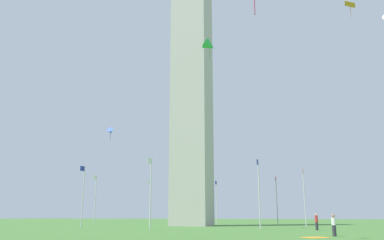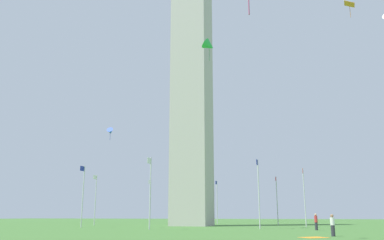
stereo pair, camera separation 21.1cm
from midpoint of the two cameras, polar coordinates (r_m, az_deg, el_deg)
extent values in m
plane|color=#3D6B2D|center=(62.01, -0.10, -14.77)|extent=(260.00, 260.00, 0.00)
cube|color=#B7B2A8|center=(65.40, -0.09, 5.21)|extent=(5.59, 5.59, 44.69)
cylinder|color=silver|center=(46.55, -6.01, -10.20)|extent=(0.14, 0.14, 8.06)
cube|color=white|center=(46.38, -6.17, -5.74)|extent=(1.00, 0.03, 0.64)
cylinder|color=silver|center=(48.22, 9.36, -10.20)|extent=(0.14, 0.14, 8.06)
cube|color=#1E2D99|center=(48.00, 9.11, -5.90)|extent=(1.00, 0.03, 0.64)
cylinder|color=silver|center=(59.45, 15.53, -10.46)|extent=(0.14, 0.14, 8.06)
cube|color=red|center=(59.16, 15.30, -6.98)|extent=(1.00, 0.03, 0.64)
cylinder|color=silver|center=(71.32, 11.84, -11.07)|extent=(0.14, 0.14, 8.06)
cube|color=red|center=(70.99, 11.66, -8.17)|extent=(1.00, 0.03, 0.64)
cylinder|color=silver|center=(77.92, 3.45, -11.49)|extent=(0.14, 0.14, 8.06)
cube|color=#1E2D99|center=(77.59, 3.31, -8.84)|extent=(1.00, 0.03, 0.64)
cylinder|color=silver|center=(76.90, -6.04, -11.42)|extent=(0.14, 0.14, 8.06)
cube|color=white|center=(76.60, -6.13, -8.73)|extent=(1.00, 0.03, 0.64)
cylinder|color=silver|center=(68.59, -13.62, -10.90)|extent=(0.14, 0.14, 8.06)
cube|color=white|center=(68.34, -13.69, -7.88)|extent=(1.00, 0.03, 0.64)
cylinder|color=silver|center=(56.15, -15.29, -10.34)|extent=(0.14, 0.14, 8.06)
cube|color=#1E2D99|center=(55.96, -15.36, -6.64)|extent=(1.00, 0.03, 0.64)
cylinder|color=#2D2D38|center=(32.78, 19.32, -14.59)|extent=(0.29, 0.29, 0.80)
cylinder|color=white|center=(32.77, 19.22, -13.39)|extent=(0.32, 0.32, 0.57)
sphere|color=#936B4C|center=(32.76, 19.17, -12.69)|extent=(0.24, 0.24, 0.24)
cylinder|color=#2D2D38|center=(45.78, 17.13, -14.19)|extent=(0.29, 0.29, 0.80)
cylinder|color=red|center=(45.77, 17.06, -13.27)|extent=(0.32, 0.32, 0.68)
sphere|color=tan|center=(45.77, 17.02, -12.69)|extent=(0.24, 0.24, 0.24)
cone|color=green|center=(51.65, 2.39, 10.46)|extent=(1.67, 2.06, 1.91)
cylinder|color=#208035|center=(51.20, 2.41, 9.29)|extent=(0.04, 0.04, 1.71)
cone|color=blue|center=(53.26, -11.56, -1.61)|extent=(1.20, 1.02, 1.07)
cylinder|color=#233C9D|center=(53.13, -11.60, -2.29)|extent=(0.04, 0.04, 0.96)
cube|color=orange|center=(47.37, 21.33, 15.01)|extent=(1.17, 1.08, 0.49)
cylinder|color=#A75C15|center=(46.97, 21.42, 14.07)|extent=(0.04, 0.04, 1.31)
cube|color=orange|center=(30.75, 16.89, -15.62)|extent=(2.26, 2.27, 0.01)
camera|label=1|loc=(0.11, -90.09, 0.02)|focal=37.68mm
camera|label=2|loc=(0.11, 89.91, -0.02)|focal=37.68mm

